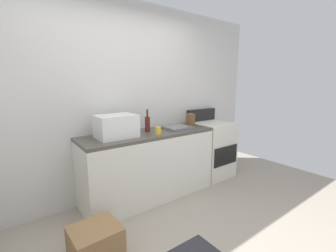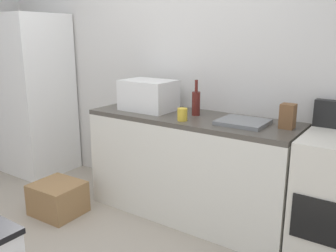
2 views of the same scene
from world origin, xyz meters
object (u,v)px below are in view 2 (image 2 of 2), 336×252
(refrigerator, at_px, (35,95))
(microwave, at_px, (149,95))
(knife_block, at_px, (288,116))
(wine_bottle, at_px, (196,102))
(coffee_mug, at_px, (182,114))
(cardboard_box_small, at_px, (58,198))

(refrigerator, xyz_separation_m, microwave, (1.60, 0.05, 0.14))
(microwave, relative_size, knife_block, 2.56)
(wine_bottle, height_order, knife_block, wine_bottle)
(microwave, distance_m, coffee_mug, 0.52)
(microwave, bearing_deg, cardboard_box_small, -128.75)
(knife_block, bearing_deg, microwave, -177.78)
(wine_bottle, distance_m, knife_block, 0.77)
(refrigerator, distance_m, microwave, 1.61)
(wine_bottle, bearing_deg, cardboard_box_small, -144.43)
(knife_block, bearing_deg, refrigerator, -177.96)
(knife_block, distance_m, cardboard_box_small, 2.08)
(refrigerator, distance_m, wine_bottle, 2.07)
(refrigerator, relative_size, knife_block, 9.91)
(coffee_mug, height_order, cardboard_box_small, coffee_mug)
(microwave, xyz_separation_m, knife_block, (1.23, 0.05, -0.05))
(refrigerator, relative_size, microwave, 3.88)
(microwave, xyz_separation_m, coffee_mug, (0.48, -0.18, -0.09))
(refrigerator, xyz_separation_m, coffee_mug, (2.08, -0.13, 0.06))
(microwave, distance_m, cardboard_box_small, 1.23)
(wine_bottle, xyz_separation_m, coffee_mug, (0.01, -0.23, -0.06))
(microwave, bearing_deg, refrigerator, -178.10)
(refrigerator, distance_m, knife_block, 2.84)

